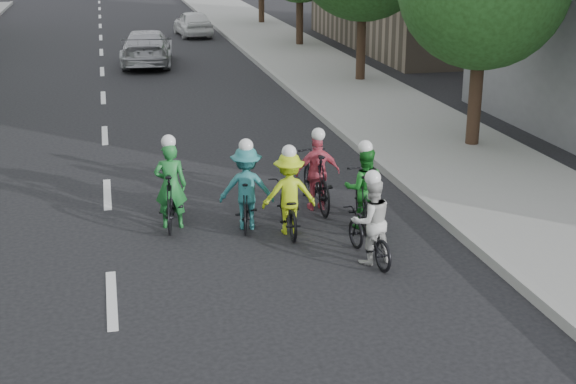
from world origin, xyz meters
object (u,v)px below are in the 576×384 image
object	(u,v)px
cyclist_0	(363,193)
cyclist_3	(317,177)
cyclist_4	(171,194)
cyclist_1	(246,193)
cyclist_2	(370,229)
cyclist_5	(288,200)
follow_car_lead	(147,47)
follow_car_trail	(193,23)

from	to	relation	value
cyclist_0	cyclist_3	world-z (taller)	cyclist_0
cyclist_0	cyclist_4	xyz separation A→B (m)	(-3.39, 0.79, -0.01)
cyclist_1	cyclist_2	distance (m)	2.59
cyclist_5	follow_car_lead	bearing A→B (deg)	-82.10
follow_car_trail	follow_car_lead	bearing A→B (deg)	67.40
cyclist_1	cyclist_4	world-z (taller)	cyclist_4
cyclist_0	follow_car_lead	size ratio (longest dim) A/B	0.38
cyclist_0	cyclist_4	bearing A→B (deg)	-1.79
cyclist_5	cyclist_2	bearing A→B (deg)	125.82
cyclist_4	cyclist_5	bearing A→B (deg)	167.19
cyclist_0	follow_car_trail	bearing A→B (deg)	-78.78
cyclist_1	cyclist_5	bearing A→B (deg)	162.19
cyclist_3	cyclist_5	world-z (taller)	cyclist_5
cyclist_0	follow_car_lead	world-z (taller)	cyclist_0
cyclist_1	cyclist_2	xyz separation A→B (m)	(1.68, -1.97, -0.10)
cyclist_4	cyclist_0	bearing A→B (deg)	174.90
cyclist_2	cyclist_5	world-z (taller)	cyclist_5
follow_car_lead	follow_car_trail	bearing A→B (deg)	-102.51
cyclist_5	follow_car_lead	world-z (taller)	cyclist_5
cyclist_0	follow_car_trail	size ratio (longest dim) A/B	0.49
follow_car_lead	cyclist_0	bearing A→B (deg)	103.85
cyclist_0	cyclist_4	size ratio (longest dim) A/B	1.02
cyclist_5	follow_car_lead	xyz separation A→B (m)	(-1.37, 19.02, 0.10)
cyclist_4	follow_car_lead	xyz separation A→B (m)	(0.64, 18.26, 0.08)
cyclist_0	cyclist_1	bearing A→B (deg)	0.07
cyclist_1	follow_car_lead	bearing A→B (deg)	-76.43
cyclist_1	cyclist_5	world-z (taller)	cyclist_1
cyclist_2	cyclist_3	xyz separation A→B (m)	(-0.18, 2.70, 0.08)
cyclist_2	follow_car_lead	world-z (taller)	cyclist_2
cyclist_4	cyclist_3	bearing A→B (deg)	-165.04
cyclist_1	follow_car_trail	world-z (taller)	cyclist_1
cyclist_0	cyclist_4	distance (m)	3.48
cyclist_4	follow_car_lead	world-z (taller)	cyclist_4
cyclist_0	cyclist_1	size ratio (longest dim) A/B	1.09
cyclist_5	follow_car_lead	distance (m)	19.07
follow_car_lead	follow_car_trail	distance (m)	8.87
cyclist_3	follow_car_trail	distance (m)	26.35
cyclist_1	cyclist_5	distance (m)	0.79
cyclist_0	follow_car_trail	world-z (taller)	cyclist_0
cyclist_2	follow_car_lead	xyz separation A→B (m)	(-2.37, 20.61, 0.14)
cyclist_1	follow_car_trail	size ratio (longest dim) A/B	0.45
cyclist_3	follow_car_trail	world-z (taller)	cyclist_3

